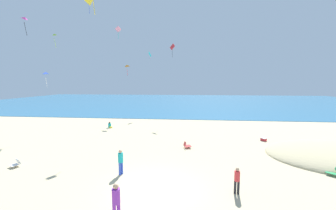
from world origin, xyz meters
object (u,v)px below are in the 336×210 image
person_3 (116,200)px  kite_red (172,47)px  kite_yellow (89,0)px  kite_magenta (25,19)px  beach_chair_far_right (187,145)px  cooler_box (264,139)px  kite_orange (127,66)px  person_0 (121,160)px  kite_pink (118,30)px  person_2 (110,126)px  kite_teal (150,54)px  person_1 (237,179)px  beach_chair_near_camera (16,163)px  kite_lime (54,35)px  beach_chair_mid_beach (334,172)px  kite_blue (46,73)px

person_3 → kite_red: kite_red is taller
kite_red → kite_yellow: 13.26m
person_3 → kite_magenta: kite_magenta is taller
beach_chair_far_right → cooler_box: (7.56, 2.88, -0.11)m
cooler_box → kite_magenta: bearing=-167.7°
kite_orange → cooler_box: bearing=-28.1°
person_3 → kite_magenta: bearing=11.6°
person_0 → kite_yellow: bearing=-26.5°
kite_red → kite_pink: 11.96m
person_2 → kite_teal: bearing=113.3°
cooler_box → person_1: size_ratio=0.43×
kite_teal → kite_pink: (-0.19, -15.75, 0.24)m
beach_chair_far_right → person_3: (-2.84, -9.70, 0.71)m
kite_red → kite_teal: 6.40m
beach_chair_near_camera → person_2: size_ratio=0.94×
beach_chair_far_right → person_3: size_ratio=0.44×
person_3 → person_0: bearing=-23.4°
person_2 → kite_lime: kite_lime is taller
kite_yellow → kite_orange: 10.20m
beach_chair_near_camera → person_3: bearing=88.0°
beach_chair_mid_beach → person_1: bearing=65.4°
beach_chair_far_right → kite_magenta: size_ratio=0.49×
kite_red → cooler_box: bearing=-47.6°
cooler_box → kite_magenta: size_ratio=0.41×
beach_chair_near_camera → beach_chair_mid_beach: bearing=117.6°
beach_chair_near_camera → kite_magenta: bearing=-132.0°
cooler_box → kite_blue: size_ratio=0.37×
kite_lime → kite_pink: size_ratio=1.31×
beach_chair_near_camera → person_0: person_0 is taller
kite_pink → kite_orange: (-1.92, 8.97, -2.75)m
person_2 → kite_red: size_ratio=0.36×
kite_lime → person_1: bearing=-34.5°
beach_chair_far_right → kite_teal: 22.17m
person_0 → person_1: size_ratio=1.13×
beach_chair_mid_beach → person_2: person_2 is taller
beach_chair_mid_beach → cooler_box: size_ratio=1.42×
beach_chair_far_right → person_1: (2.60, -7.05, 0.56)m
kite_teal → cooler_box: bearing=-47.5°
person_3 → kite_teal: kite_teal is taller
beach_chair_near_camera → kite_red: size_ratio=0.34×
beach_chair_near_camera → kite_orange: (2.85, 16.69, 7.93)m
person_2 → kite_pink: kite_pink is taller
beach_chair_far_right → cooler_box: bearing=6.6°
person_2 → person_3: person_3 is taller
beach_chair_far_right → kite_pink: kite_pink is taller
cooler_box → beach_chair_far_right: bearing=-159.1°
kite_teal → kite_orange: (-2.12, -6.79, -2.51)m
kite_lime → kite_blue: bearing=-83.2°
beach_chair_mid_beach → person_3: size_ratio=0.52×
person_2 → cooler_box: bearing=25.4°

